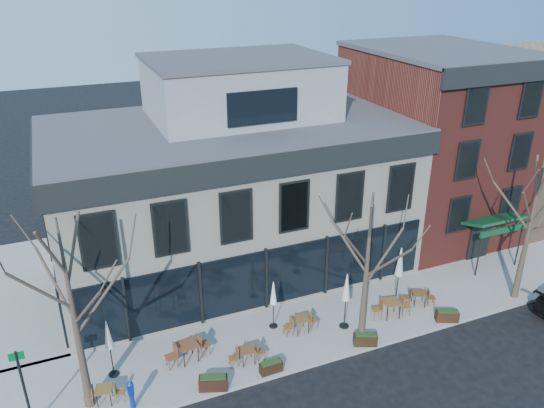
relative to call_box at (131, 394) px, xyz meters
name	(u,v)px	position (x,y,z in m)	size (l,w,h in m)	color
ground	(266,311)	(7.02, 4.00, -0.83)	(120.00, 120.00, 0.00)	black
sidewalk_front	(346,319)	(10.27, 1.85, -0.76)	(33.50, 4.70, 0.15)	gray
sidewalk_side	(17,296)	(-4.23, 10.00, -0.76)	(4.50, 12.00, 0.15)	gray
corner_building	(231,185)	(7.10, 9.07, 3.89)	(18.39, 10.39, 11.10)	#ECE6CE
red_brick_building	(432,141)	(20.02, 8.98, 4.80)	(8.20, 11.78, 11.18)	maroon
bg_building	(538,129)	(30.02, 10.00, 4.17)	(12.00, 12.00, 10.00)	#8C664C
tree_corner	(74,316)	(-1.46, 0.80, 3.41)	(3.93, 3.98, 7.92)	#382B21
tree_mid	(367,270)	(10.03, 0.10, 2.96)	(3.50, 3.55, 7.04)	#382B21
tree_right	(530,228)	(19.03, 0.10, 3.19)	(3.72, 3.77, 7.48)	#382B21
sign_pole	(24,385)	(-3.48, 0.50, 1.24)	(0.50, 0.10, 3.40)	black
call_box	(131,394)	(0.00, 0.00, 0.00)	(0.26, 0.26, 1.29)	#0B2F9B
cafe_set_0	(104,394)	(-0.92, 0.71, -0.27)	(1.59, 0.74, 0.81)	brown
cafe_set_1	(188,350)	(2.61, 1.81, -0.15)	(2.04, 0.92, 1.05)	brown
cafe_set_2	(247,354)	(4.86, 0.72, -0.25)	(1.60, 0.66, 0.84)	brown
cafe_set_3	(301,323)	(7.82, 1.72, -0.22)	(1.70, 0.70, 0.90)	brown
cafe_set_4	(391,307)	(12.28, 1.12, -0.16)	(1.98, 0.91, 1.02)	brown
cafe_set_5	(419,297)	(14.09, 1.39, -0.24)	(1.65, 1.02, 0.85)	brown
umbrella_0	(108,337)	(-0.43, 2.12, 1.19)	(0.43, 0.43, 2.66)	black
umbrella_2	(273,295)	(6.82, 2.54, 1.03)	(0.39, 0.39, 2.43)	black
umbrella_3	(346,290)	(9.84, 1.28, 1.31)	(0.45, 0.45, 2.83)	black
umbrella_4	(400,265)	(13.10, 1.89, 1.53)	(0.50, 0.50, 3.14)	black
planter_0	(213,382)	(3.10, -0.20, -0.37)	(1.21, 0.80, 0.63)	black
planter_1	(271,367)	(5.56, -0.20, -0.42)	(0.95, 0.40, 0.53)	black
planter_2	(365,339)	(10.06, -0.20, -0.40)	(1.11, 0.78, 0.58)	black
planter_3	(447,316)	(14.52, -0.20, -0.39)	(1.12, 0.80, 0.58)	#311A10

